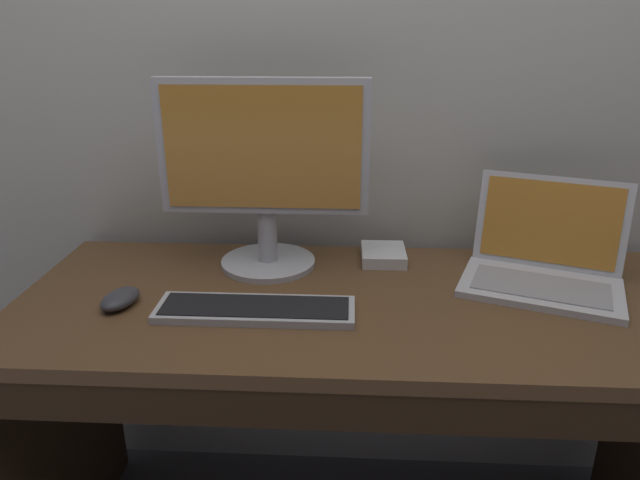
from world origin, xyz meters
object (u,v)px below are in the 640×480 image
Objects in this scene: external_monitor at (264,167)px; external_drive_box at (383,255)px; laptop_silver at (543,268)px; computer_mouse at (120,299)px; wired_keyboard at (255,310)px.

external_monitor is 0.39m from external_drive_box.
external_drive_box is at bearing 160.43° from laptop_silver.
computer_mouse is at bearing -153.64° from external_drive_box.
computer_mouse is (-0.96, -0.16, -0.03)m from laptop_silver.
computer_mouse is (-0.30, 0.02, 0.01)m from wired_keyboard.
external_drive_box is (-0.37, 0.13, -0.03)m from laptop_silver.
wired_keyboard is at bearing -164.58° from laptop_silver.
external_monitor is 3.76× the size of external_drive_box.
computer_mouse is at bearing -142.04° from external_monitor.
wired_keyboard is at bearing 10.47° from computer_mouse.
wired_keyboard is 0.43m from external_drive_box.
laptop_silver is at bearing -19.57° from external_drive_box.
wired_keyboard is (0.01, -0.25, -0.25)m from external_monitor.
wired_keyboard is 0.30m from computer_mouse.
external_drive_box is (0.30, 0.06, -0.25)m from external_monitor.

